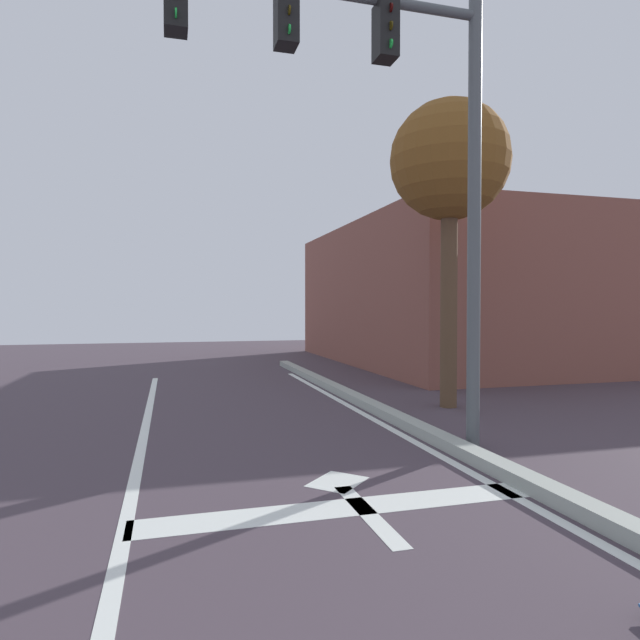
{
  "coord_description": "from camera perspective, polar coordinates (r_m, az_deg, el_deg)",
  "views": [
    {
      "loc": [
        0.28,
        2.38,
        1.71
      ],
      "look_at": [
        1.7,
        7.46,
        1.59
      ],
      "focal_mm": 30.27,
      "sensor_mm": 36.0,
      "label": 1
    }
  ],
  "objects": [
    {
      "name": "lane_line_curbside",
      "position": [
        5.0,
        23.85,
        -18.79
      ],
      "size": [
        0.12,
        20.0,
        0.01
      ],
      "primitive_type": "cube",
      "color": "silver",
      "rests_on": "ground"
    },
    {
      "name": "lane_line_center",
      "position": [
        4.01,
        -20.83,
        -23.96
      ],
      "size": [
        0.12,
        20.0,
        0.01
      ],
      "primitive_type": "cube",
      "color": "silver",
      "rests_on": "ground"
    },
    {
      "name": "lane_arrow_stem",
      "position": [
        4.76,
        5.1,
        -19.71
      ],
      "size": [
        0.16,
        1.4,
        0.01
      ],
      "primitive_type": "cube",
      "color": "silver",
      "rests_on": "ground"
    },
    {
      "name": "roadside_tree",
      "position": [
        9.81,
        13.54,
        15.66
      ],
      "size": [
        2.04,
        2.04,
        5.25
      ],
      "color": "brown",
      "rests_on": "ground"
    },
    {
      "name": "building_block",
      "position": [
        18.29,
        17.46,
        2.5
      ],
      "size": [
        9.66,
        10.54,
        4.22
      ],
      "primitive_type": "cube",
      "color": "brown",
      "rests_on": "ground"
    },
    {
      "name": "curb_strip",
      "position": [
        5.13,
        26.12,
        -17.48
      ],
      "size": [
        0.24,
        24.0,
        0.14
      ],
      "primitive_type": "cube",
      "color": "#99A096",
      "rests_on": "ground"
    },
    {
      "name": "lane_arrow_head",
      "position": [
        5.52,
        1.84,
        -16.71
      ],
      "size": [
        0.71,
        0.71,
        0.01
      ],
      "primitive_type": "cube",
      "rotation": [
        0.0,
        0.0,
        0.79
      ],
      "color": "silver",
      "rests_on": "ground"
    },
    {
      "name": "stop_bar",
      "position": [
        4.87,
        2.28,
        -19.23
      ],
      "size": [
        3.49,
        0.4,
        0.01
      ],
      "primitive_type": "cube",
      "color": "silver",
      "rests_on": "ground"
    },
    {
      "name": "traffic_signal_mast",
      "position": [
        6.68,
        5.38,
        22.1
      ],
      "size": [
        4.75,
        0.34,
        5.66
      ],
      "color": "#53595C",
      "rests_on": "ground"
    }
  ]
}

